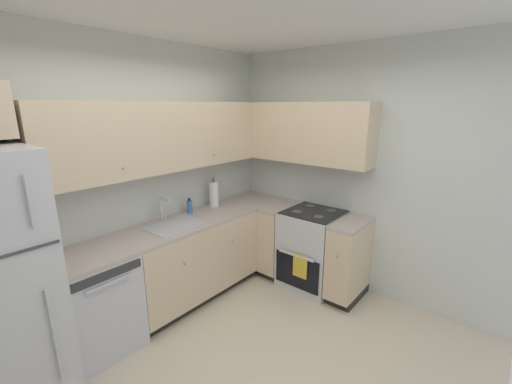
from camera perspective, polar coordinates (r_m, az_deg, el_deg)
name	(u,v)px	position (r m, az deg, el deg)	size (l,w,h in m)	color
ground_plane	(254,377)	(2.97, -0.28, -29.48)	(3.55, 3.11, 0.02)	beige
wall_back	(131,181)	(3.44, -20.98, 1.78)	(3.65, 0.05, 2.69)	silver
wall_right	(360,173)	(3.75, 17.62, 3.12)	(0.05, 3.21, 2.69)	silver
dishwasher	(96,303)	(3.25, -26.16, -17.01)	(0.60, 0.63, 0.86)	silver
lower_cabinets_back	(191,260)	(3.71, -11.20, -11.48)	(1.48, 0.62, 0.86)	beige
countertop_back	(189,222)	(3.54, -11.56, -5.08)	(2.69, 0.60, 0.04)	#B7A89E
lower_cabinets_right	(312,251)	(3.90, 9.77, -10.03)	(0.62, 1.19, 0.86)	beige
countertop_right	(314,215)	(3.74, 10.05, -3.89)	(0.60, 1.19, 0.03)	#B7A89E
oven_range	(312,248)	(3.91, 9.78, -9.63)	(0.68, 0.62, 1.04)	silver
upper_cabinets_back	(162,137)	(3.36, -16.03, 9.22)	(2.37, 0.34, 0.67)	beige
upper_cabinets_right	(298,132)	(3.84, 7.38, 10.32)	(0.32, 1.74, 0.67)	beige
sink	(176,230)	(3.41, -13.80, -6.38)	(0.55, 0.40, 0.10)	#B7B7BC
faucet	(162,207)	(3.51, -16.00, -2.57)	(0.07, 0.16, 0.26)	silver
soap_bottle	(190,206)	(3.73, -11.49, -2.49)	(0.06, 0.06, 0.17)	#3F72BF
paper_towel_roll	(214,194)	(3.92, -7.36, -0.35)	(0.11, 0.11, 0.36)	white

